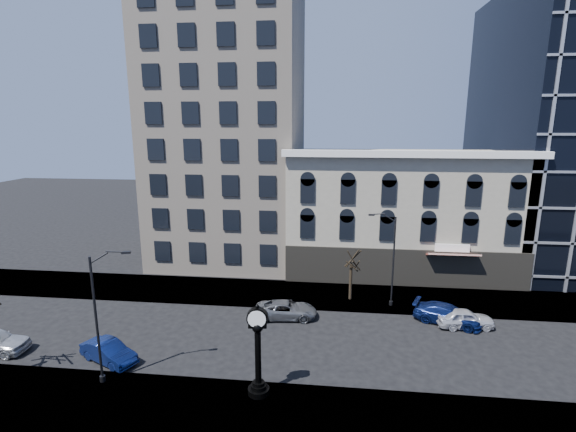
# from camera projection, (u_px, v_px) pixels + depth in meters

# --- Properties ---
(ground) EXTENTS (160.00, 160.00, 0.00)m
(ground) POSITION_uv_depth(u_px,v_px,m) (253.00, 339.00, 29.24)
(ground) COLOR black
(ground) RESTS_ON ground
(sidewalk_far) EXTENTS (160.00, 6.00, 0.12)m
(sidewalk_far) POSITION_uv_depth(u_px,v_px,m) (271.00, 293.00, 36.99)
(sidewalk_far) COLOR gray
(sidewalk_far) RESTS_ON ground
(sidewalk_near) EXTENTS (160.00, 6.00, 0.12)m
(sidewalk_near) POSITION_uv_depth(u_px,v_px,m) (224.00, 416.00, 21.46)
(sidewalk_near) COLOR gray
(sidewalk_near) RESTS_ON ground
(cream_tower) EXTENTS (15.90, 15.40, 42.50)m
(cream_tower) POSITION_uv_depth(u_px,v_px,m) (227.00, 79.00, 44.01)
(cream_tower) COLOR beige
(cream_tower) RESTS_ON ground
(victorian_row) EXTENTS (22.60, 11.19, 12.50)m
(victorian_row) POSITION_uv_depth(u_px,v_px,m) (399.00, 212.00, 42.06)
(victorian_row) COLOR #9F9783
(victorian_row) RESTS_ON ground
(street_clock) EXTENTS (1.21, 1.21, 5.31)m
(street_clock) POSITION_uv_depth(u_px,v_px,m) (258.00, 354.00, 22.63)
(street_clock) COLOR black
(street_clock) RESTS_ON sidewalk_near
(street_lamp_near) EXTENTS (2.03, 0.80, 8.03)m
(street_lamp_near) POSITION_uv_depth(u_px,v_px,m) (104.00, 283.00, 23.01)
(street_lamp_near) COLOR black
(street_lamp_near) RESTS_ON sidewalk_near
(street_lamp_far) EXTENTS (2.04, 0.31, 7.89)m
(street_lamp_far) POSITION_uv_depth(u_px,v_px,m) (387.00, 235.00, 33.14)
(street_lamp_far) COLOR black
(street_lamp_far) RESTS_ON sidewalk_far
(bare_tree_far) EXTENTS (2.88, 2.88, 4.94)m
(bare_tree_far) POSITION_uv_depth(u_px,v_px,m) (351.00, 257.00, 34.82)
(bare_tree_far) COLOR black
(bare_tree_far) RESTS_ON sidewalk_far
(car_near_b) EXTENTS (4.27, 2.96, 1.33)m
(car_near_b) POSITION_uv_depth(u_px,v_px,m) (109.00, 352.00, 26.31)
(car_near_b) COLOR #0C194C
(car_near_b) RESTS_ON ground
(car_far_a) EXTENTS (4.92, 2.62, 1.31)m
(car_far_a) POSITION_uv_depth(u_px,v_px,m) (286.00, 310.00, 32.28)
(car_far_a) COLOR #595B60
(car_far_a) RESTS_ON ground
(car_far_b) EXTENTS (5.34, 3.78, 1.43)m
(car_far_b) POSITION_uv_depth(u_px,v_px,m) (447.00, 314.00, 31.38)
(car_far_b) COLOR #0C194C
(car_far_b) RESTS_ON ground
(car_far_c) EXTENTS (4.25, 2.05, 1.40)m
(car_far_c) POSITION_uv_depth(u_px,v_px,m) (465.00, 318.00, 30.77)
(car_far_c) COLOR silver
(car_far_c) RESTS_ON ground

